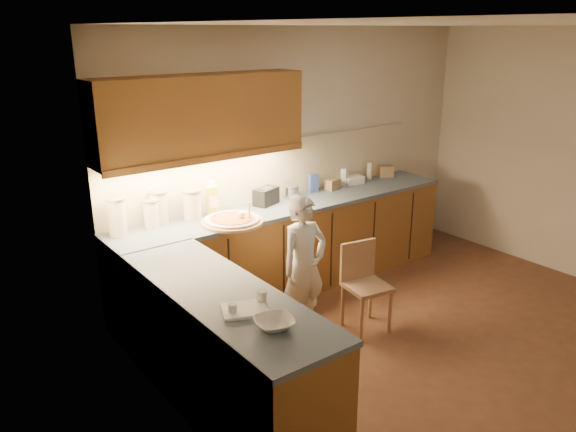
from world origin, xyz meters
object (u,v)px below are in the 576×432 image
(wooden_chair, at_px, (363,280))
(oil_jug, at_px, (212,200))
(pizza_on_board, at_px, (233,220))
(toaster, at_px, (266,196))
(child, at_px, (304,267))

(wooden_chair, distance_m, oil_jug, 1.56)
(pizza_on_board, height_order, wooden_chair, pizza_on_board)
(pizza_on_board, xyz_separation_m, toaster, (0.56, 0.28, 0.06))
(pizza_on_board, bearing_deg, wooden_chair, -46.73)
(wooden_chair, xyz_separation_m, oil_jug, (-0.84, 1.17, 0.61))
(oil_jug, bearing_deg, child, -69.34)
(pizza_on_board, distance_m, wooden_chair, 1.28)
(child, relative_size, toaster, 4.30)
(pizza_on_board, bearing_deg, child, -62.67)
(child, distance_m, oil_jug, 1.09)
(wooden_chair, bearing_deg, pizza_on_board, 143.25)
(child, xyz_separation_m, oil_jug, (-0.35, 0.93, 0.44))
(pizza_on_board, xyz_separation_m, child, (0.32, -0.62, -0.31))
(pizza_on_board, xyz_separation_m, wooden_chair, (0.81, -0.86, -0.49))
(child, bearing_deg, wooden_chair, -26.53)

